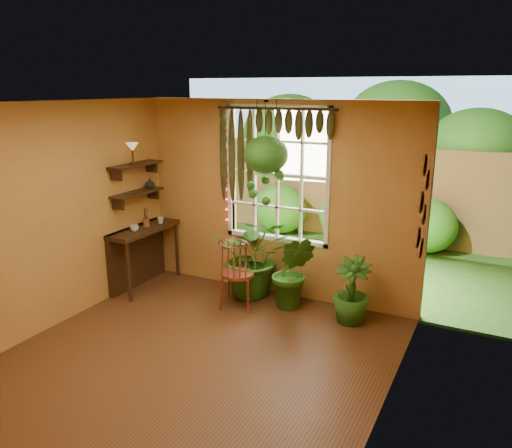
# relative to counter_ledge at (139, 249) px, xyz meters

# --- Properties ---
(floor) EXTENTS (4.50, 4.50, 0.00)m
(floor) POSITION_rel_counter_ledge_xyz_m (1.91, -1.60, -0.55)
(floor) COLOR brown
(floor) RESTS_ON ground
(ceiling) EXTENTS (4.50, 4.50, 0.00)m
(ceiling) POSITION_rel_counter_ledge_xyz_m (1.91, -1.60, 2.15)
(ceiling) COLOR white
(ceiling) RESTS_ON wall_back
(wall_back) EXTENTS (4.00, 0.00, 4.00)m
(wall_back) POSITION_rel_counter_ledge_xyz_m (1.91, 0.65, 0.80)
(wall_back) COLOR #C78844
(wall_back) RESTS_ON floor
(wall_left) EXTENTS (0.00, 4.50, 4.50)m
(wall_left) POSITION_rel_counter_ledge_xyz_m (-0.09, -1.60, 0.80)
(wall_left) COLOR #C78844
(wall_left) RESTS_ON floor
(wall_right) EXTENTS (0.00, 4.50, 4.50)m
(wall_right) POSITION_rel_counter_ledge_xyz_m (3.91, -1.60, 0.80)
(wall_right) COLOR #C78844
(wall_right) RESTS_ON floor
(window) EXTENTS (1.52, 0.10, 1.86)m
(window) POSITION_rel_counter_ledge_xyz_m (1.91, 0.68, 1.15)
(window) COLOR white
(window) RESTS_ON wall_back
(valance_vine) EXTENTS (1.70, 0.12, 1.10)m
(valance_vine) POSITION_rel_counter_ledge_xyz_m (1.82, 0.56, 1.73)
(valance_vine) COLOR #321E0D
(valance_vine) RESTS_ON window
(string_lights) EXTENTS (0.03, 0.03, 1.54)m
(string_lights) POSITION_rel_counter_ledge_xyz_m (1.15, 0.59, 1.20)
(string_lights) COLOR #FF2633
(string_lights) RESTS_ON window
(wall_plates) EXTENTS (0.04, 0.32, 1.10)m
(wall_plates) POSITION_rel_counter_ledge_xyz_m (3.89, 0.19, 1.00)
(wall_plates) COLOR beige
(wall_plates) RESTS_ON wall_right
(counter_ledge) EXTENTS (0.40, 1.20, 0.90)m
(counter_ledge) POSITION_rel_counter_ledge_xyz_m (0.00, 0.00, 0.00)
(counter_ledge) COLOR #321E0D
(counter_ledge) RESTS_ON floor
(shelf_lower) EXTENTS (0.25, 0.90, 0.04)m
(shelf_lower) POSITION_rel_counter_ledge_xyz_m (0.03, 0.00, 0.85)
(shelf_lower) COLOR #321E0D
(shelf_lower) RESTS_ON wall_left
(shelf_upper) EXTENTS (0.25, 0.90, 0.04)m
(shelf_upper) POSITION_rel_counter_ledge_xyz_m (0.03, 0.00, 1.25)
(shelf_upper) COLOR #321E0D
(shelf_upper) RESTS_ON wall_left
(backyard) EXTENTS (14.00, 10.00, 12.00)m
(backyard) POSITION_rel_counter_ledge_xyz_m (2.15, 5.27, 0.73)
(backyard) COLOR #285518
(backyard) RESTS_ON ground
(windsor_chair) EXTENTS (0.52, 0.54, 1.16)m
(windsor_chair) POSITION_rel_counter_ledge_xyz_m (1.66, -0.03, -0.22)
(windsor_chair) COLOR maroon
(windsor_chair) RESTS_ON floor
(potted_plant_left) EXTENTS (1.32, 1.24, 1.16)m
(potted_plant_left) POSITION_rel_counter_ledge_xyz_m (1.67, 0.43, 0.03)
(potted_plant_left) COLOR #1C5416
(potted_plant_left) RESTS_ON floor
(potted_plant_mid) EXTENTS (0.63, 0.54, 1.02)m
(potted_plant_mid) POSITION_rel_counter_ledge_xyz_m (2.33, 0.26, -0.04)
(potted_plant_mid) COLOR #1C5416
(potted_plant_mid) RESTS_ON floor
(potted_plant_right) EXTENTS (0.48, 0.48, 0.84)m
(potted_plant_right) POSITION_rel_counter_ledge_xyz_m (3.14, 0.22, -0.13)
(potted_plant_right) COLOR #1C5416
(potted_plant_right) RESTS_ON floor
(hanging_basket) EXTENTS (0.58, 0.58, 1.35)m
(hanging_basket) POSITION_rel_counter_ledge_xyz_m (1.86, 0.41, 1.37)
(hanging_basket) COLOR black
(hanging_basket) RESTS_ON ceiling
(cup_a) EXTENTS (0.13, 0.13, 0.09)m
(cup_a) POSITION_rel_counter_ledge_xyz_m (0.13, -0.22, 0.39)
(cup_a) COLOR silver
(cup_a) RESTS_ON counter_ledge
(cup_b) EXTENTS (0.11, 0.11, 0.09)m
(cup_b) POSITION_rel_counter_ledge_xyz_m (0.19, 0.29, 0.39)
(cup_b) COLOR beige
(cup_b) RESTS_ON counter_ledge
(brush_jar) EXTENTS (0.09, 0.09, 0.35)m
(brush_jar) POSITION_rel_counter_ledge_xyz_m (0.11, 0.06, 0.48)
(brush_jar) COLOR brown
(brush_jar) RESTS_ON counter_ledge
(shelf_vase) EXTENTS (0.17, 0.17, 0.15)m
(shelf_vase) POSITION_rel_counter_ledge_xyz_m (0.04, 0.28, 0.94)
(shelf_vase) COLOR #B2AD99
(shelf_vase) RESTS_ON shelf_lower
(tiffany_lamp) EXTENTS (0.18, 0.18, 0.30)m
(tiffany_lamp) POSITION_rel_counter_ledge_xyz_m (0.05, -0.06, 1.48)
(tiffany_lamp) COLOR #563818
(tiffany_lamp) RESTS_ON shelf_upper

